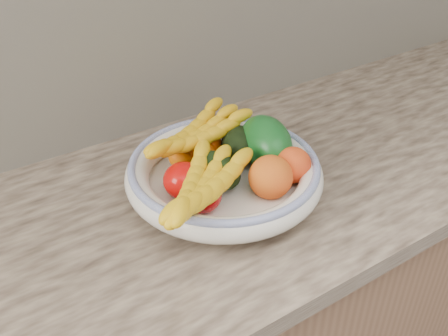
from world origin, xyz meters
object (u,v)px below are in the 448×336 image
green_mango (266,143)px  banana_bunch_front (202,191)px  banana_bunch_back (195,138)px  fruit_bowl (224,173)px

green_mango → banana_bunch_front: bearing=-148.0°
green_mango → banana_bunch_back: bearing=159.2°
fruit_bowl → banana_bunch_back: banana_bunch_back is taller
banana_bunch_back → fruit_bowl: bearing=-97.9°
fruit_bowl → banana_bunch_back: size_ratio=1.40×
banana_bunch_back → banana_bunch_front: (-0.08, -0.15, -0.01)m
fruit_bowl → banana_bunch_back: (-0.01, 0.09, 0.04)m
fruit_bowl → green_mango: bearing=6.0°
banana_bunch_back → green_mango: bearing=-48.1°
banana_bunch_back → banana_bunch_front: size_ratio=0.93×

